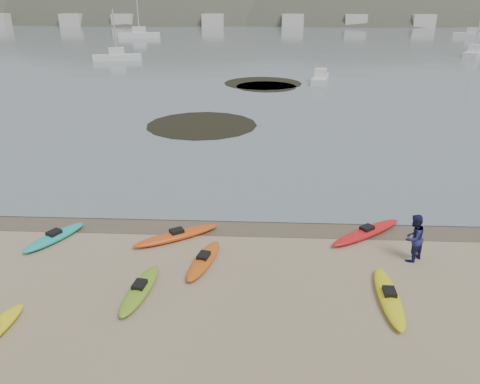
{
  "coord_description": "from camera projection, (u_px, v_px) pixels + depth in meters",
  "views": [
    {
      "loc": [
        0.97,
        -19.16,
        9.57
      ],
      "look_at": [
        0.0,
        0.0,
        1.5
      ],
      "focal_mm": 35.0,
      "sensor_mm": 36.0,
      "label": 1
    }
  ],
  "objects": [
    {
      "name": "ground",
      "position": [
        240.0,
        222.0,
        21.39
      ],
      "size": [
        600.0,
        600.0,
        0.0
      ],
      "primitive_type": "plane",
      "color": "tan",
      "rests_on": "ground"
    },
    {
      "name": "wet_sand",
      "position": [
        240.0,
        225.0,
        21.12
      ],
      "size": [
        60.0,
        60.0,
        0.0
      ],
      "primitive_type": "plane",
      "color": "brown",
      "rests_on": "ground"
    },
    {
      "name": "water",
      "position": [
        264.0,
        12.0,
        297.56
      ],
      "size": [
        1200.0,
        1200.0,
        0.0
      ],
      "primitive_type": "plane",
      "color": "slate",
      "rests_on": "ground"
    },
    {
      "name": "kayaks",
      "position": [
        215.0,
        259.0,
        18.09
      ],
      "size": [
        24.4,
        10.71,
        0.34
      ],
      "color": "#FFF115",
      "rests_on": "ground"
    },
    {
      "name": "person_east",
      "position": [
        414.0,
        238.0,
        17.98
      ],
      "size": [
        1.19,
        1.17,
        1.93
      ],
      "primitive_type": "imported",
      "rotation": [
        0.0,
        0.0,
        3.85
      ],
      "color": "navy",
      "rests_on": "ground"
    },
    {
      "name": "kelp_mats",
      "position": [
        246.0,
        96.0,
        48.03
      ],
      "size": [
        13.75,
        28.52,
        0.04
      ],
      "color": "black",
      "rests_on": "water"
    },
    {
      "name": "moored_boats",
      "position": [
        282.0,
        42.0,
        97.94
      ],
      "size": [
        91.64,
        73.79,
        1.4
      ],
      "color": "silver",
      "rests_on": "ground"
    },
    {
      "name": "far_hills",
      "position": [
        352.0,
        59.0,
        204.29
      ],
      "size": [
        550.0,
        135.0,
        80.0
      ],
      "color": "#384235",
      "rests_on": "ground"
    },
    {
      "name": "far_town",
      "position": [
        280.0,
        21.0,
        153.82
      ],
      "size": [
        199.0,
        5.0,
        4.0
      ],
      "color": "beige",
      "rests_on": "ground"
    }
  ]
}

